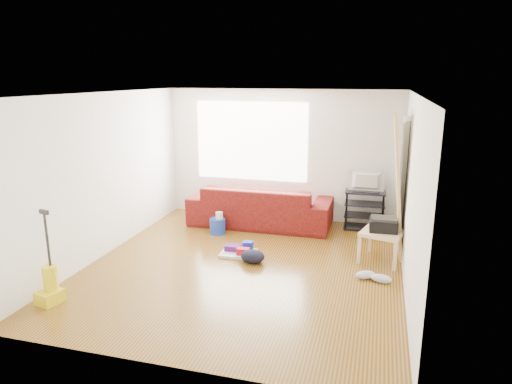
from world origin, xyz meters
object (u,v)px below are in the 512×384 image
(cleaning_tray, at_px, (239,251))
(tv_stand, at_px, (364,210))
(backpack, at_px, (253,263))
(side_table, at_px, (383,236))
(vacuum, at_px, (50,286))
(sofa, at_px, (260,224))
(bucket, at_px, (218,233))

(cleaning_tray, bearing_deg, tv_stand, 44.48)
(cleaning_tray, distance_m, backpack, 0.40)
(side_table, xyz_separation_m, vacuum, (-3.95, -2.44, -0.18))
(tv_stand, height_order, backpack, tv_stand)
(tv_stand, height_order, cleaning_tray, tv_stand)
(sofa, relative_size, vacuum, 2.22)
(side_table, bearing_deg, cleaning_tray, -171.43)
(backpack, bearing_deg, vacuum, -136.17)
(backpack, bearing_deg, tv_stand, 55.54)
(side_table, relative_size, backpack, 1.98)
(sofa, relative_size, bucket, 9.49)
(tv_stand, bearing_deg, side_table, -78.94)
(side_table, height_order, backpack, side_table)
(side_table, bearing_deg, tv_stand, 102.43)
(tv_stand, bearing_deg, bucket, -160.25)
(sofa, xyz_separation_m, side_table, (2.22, -1.20, 0.40))
(sofa, distance_m, tv_stand, 1.95)
(sofa, height_order, side_table, side_table)
(bucket, relative_size, cleaning_tray, 0.51)
(bucket, distance_m, backpack, 1.46)
(tv_stand, xyz_separation_m, cleaning_tray, (-1.83, -1.80, -0.31))
(cleaning_tray, height_order, vacuum, vacuum)
(sofa, height_order, backpack, sofa)
(sofa, xyz_separation_m, vacuum, (-1.73, -3.64, 0.22))
(tv_stand, relative_size, backpack, 1.96)
(side_table, height_order, vacuum, vacuum)
(cleaning_tray, relative_size, backpack, 1.50)
(vacuum, bearing_deg, side_table, 45.14)
(sofa, bearing_deg, bucket, 48.84)
(sofa, distance_m, backpack, 1.83)
(bucket, xyz_separation_m, cleaning_tray, (0.67, -0.83, 0.06))
(sofa, distance_m, cleaning_tray, 1.53)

